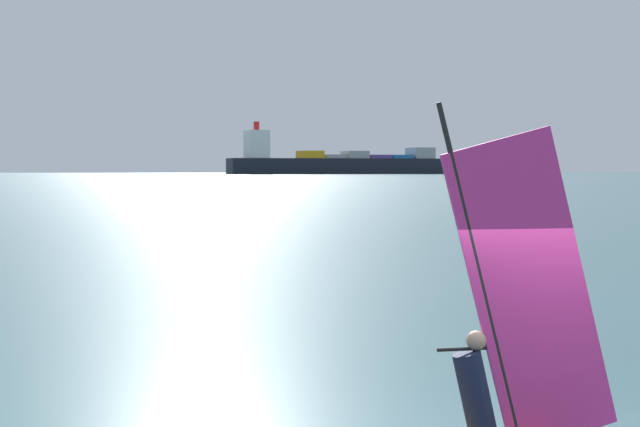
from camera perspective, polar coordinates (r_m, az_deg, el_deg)
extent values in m
cylinder|color=black|center=(11.34, 8.90, -3.41)|extent=(0.87, 0.66, 3.77)
cube|color=#D8338C|center=(11.60, 11.68, -4.29)|extent=(1.76, 1.31, 3.68)
cylinder|color=black|center=(11.52, 9.68, -7.39)|extent=(1.09, 0.81, 0.04)
cylinder|color=#191E38|center=(11.54, 8.69, -10.14)|extent=(0.63, 0.58, 1.08)
sphere|color=tan|center=(11.42, 8.71, -7.02)|extent=(0.22, 0.22, 0.22)
cube|color=black|center=(712.42, 1.16, 2.65)|extent=(138.67, 117.83, 10.84)
cube|color=silver|center=(697.46, -3.56, 3.87)|extent=(24.91, 26.32, 18.86)
cylinder|color=red|center=(697.88, -3.56, 4.89)|extent=(4.00, 4.00, 6.00)
cube|color=gold|center=(706.30, -0.57, 3.31)|extent=(25.37, 26.57, 5.20)
cube|color=#99999E|center=(710.75, 0.70, 3.20)|extent=(25.37, 26.57, 2.60)
cube|color=#99999E|center=(715.58, 1.96, 3.29)|extent=(25.37, 26.57, 5.20)
cube|color=#59388C|center=(720.71, 3.19, 3.18)|extent=(25.37, 26.57, 2.60)
cube|color=#1E66AD|center=(726.19, 4.41, 3.17)|extent=(25.37, 26.57, 2.60)
cube|color=#99999E|center=(732.02, 5.61, 3.37)|extent=(25.37, 26.57, 7.80)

